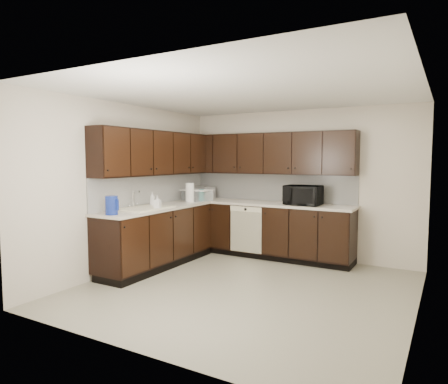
% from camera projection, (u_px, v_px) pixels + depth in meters
% --- Properties ---
extents(floor, '(4.00, 4.00, 0.00)m').
position_uv_depth(floor, '(245.00, 289.00, 5.17)').
color(floor, gray).
rests_on(floor, ground).
extents(ceiling, '(4.00, 4.00, 0.00)m').
position_uv_depth(ceiling, '(246.00, 93.00, 4.96)').
color(ceiling, white).
rests_on(ceiling, wall_back).
extents(wall_back, '(4.00, 0.02, 2.50)m').
position_uv_depth(wall_back, '(298.00, 184.00, 6.80)').
color(wall_back, beige).
rests_on(wall_back, floor).
extents(wall_left, '(0.02, 4.00, 2.50)m').
position_uv_depth(wall_left, '(128.00, 187.00, 6.05)').
color(wall_left, beige).
rests_on(wall_left, floor).
extents(wall_right, '(0.02, 4.00, 2.50)m').
position_uv_depth(wall_right, '(421.00, 201.00, 4.08)').
color(wall_right, beige).
rests_on(wall_right, floor).
extents(wall_front, '(4.00, 0.02, 2.50)m').
position_uv_depth(wall_front, '(139.00, 210.00, 3.33)').
color(wall_front, beige).
rests_on(wall_front, floor).
extents(lower_cabinets, '(3.00, 2.80, 0.90)m').
position_uv_depth(lower_cabinets, '(221.00, 236.00, 6.59)').
color(lower_cabinets, black).
rests_on(lower_cabinets, floor).
extents(countertop, '(3.03, 2.83, 0.04)m').
position_uv_depth(countertop, '(221.00, 205.00, 6.55)').
color(countertop, beige).
rests_on(countertop, lower_cabinets).
extents(backsplash, '(3.00, 2.80, 0.48)m').
position_uv_depth(backsplash, '(217.00, 188.00, 6.81)').
color(backsplash, silver).
rests_on(backsplash, countertop).
extents(upper_cabinets, '(3.00, 2.80, 0.70)m').
position_uv_depth(upper_cabinets, '(219.00, 153.00, 6.61)').
color(upper_cabinets, black).
rests_on(upper_cabinets, wall_back).
extents(dishwasher, '(0.58, 0.04, 0.78)m').
position_uv_depth(dishwasher, '(246.00, 227.00, 6.69)').
color(dishwasher, beige).
rests_on(dishwasher, lower_cabinets).
extents(sink, '(0.54, 0.82, 0.42)m').
position_uv_depth(sink, '(144.00, 213.00, 5.92)').
color(sink, beige).
rests_on(sink, countertop).
extents(microwave, '(0.57, 0.39, 0.31)m').
position_uv_depth(microwave, '(303.00, 195.00, 6.40)').
color(microwave, black).
rests_on(microwave, countertop).
extents(soap_bottle_a, '(0.12, 0.12, 0.21)m').
position_uv_depth(soap_bottle_a, '(157.00, 202.00, 5.86)').
color(soap_bottle_a, gray).
rests_on(soap_bottle_a, countertop).
extents(soap_bottle_b, '(0.09, 0.09, 0.23)m').
position_uv_depth(soap_bottle_b, '(152.00, 199.00, 6.24)').
color(soap_bottle_b, gray).
rests_on(soap_bottle_b, countertop).
extents(toaster_oven, '(0.42, 0.36, 0.23)m').
position_uv_depth(toaster_oven, '(204.00, 192.00, 7.45)').
color(toaster_oven, '#B6B6B8').
rests_on(toaster_oven, countertop).
extents(storage_bin, '(0.59, 0.53, 0.19)m').
position_uv_depth(storage_bin, '(197.00, 195.00, 7.06)').
color(storage_bin, white).
rests_on(storage_bin, countertop).
extents(blue_pitcher, '(0.22, 0.22, 0.25)m').
position_uv_depth(blue_pitcher, '(112.00, 205.00, 5.29)').
color(blue_pitcher, '#102998').
rests_on(blue_pitcher, countertop).
extents(teal_tumbler, '(0.10, 0.10, 0.20)m').
position_uv_depth(teal_tumbler, '(201.00, 195.00, 7.02)').
color(teal_tumbler, '#0C8786').
rests_on(teal_tumbler, countertop).
extents(paper_towel_roll, '(0.15, 0.15, 0.33)m').
position_uv_depth(paper_towel_roll, '(190.00, 193.00, 6.84)').
color(paper_towel_roll, white).
rests_on(paper_towel_roll, countertop).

